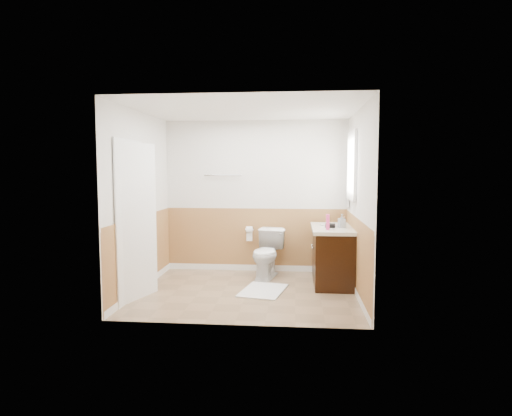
# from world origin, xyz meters

# --- Properties ---
(floor) EXTENTS (3.00, 3.00, 0.00)m
(floor) POSITION_xyz_m (0.00, 0.00, 0.00)
(floor) COLOR #8C7051
(floor) RESTS_ON ground
(ceiling) EXTENTS (3.00, 3.00, 0.00)m
(ceiling) POSITION_xyz_m (0.00, 0.00, 2.50)
(ceiling) COLOR white
(ceiling) RESTS_ON floor
(wall_back) EXTENTS (3.00, 0.00, 3.00)m
(wall_back) POSITION_xyz_m (0.00, 1.30, 1.25)
(wall_back) COLOR silver
(wall_back) RESTS_ON floor
(wall_front) EXTENTS (3.00, 0.00, 3.00)m
(wall_front) POSITION_xyz_m (0.00, -1.30, 1.25)
(wall_front) COLOR silver
(wall_front) RESTS_ON floor
(wall_left) EXTENTS (0.00, 3.00, 3.00)m
(wall_left) POSITION_xyz_m (-1.50, 0.00, 1.25)
(wall_left) COLOR silver
(wall_left) RESTS_ON floor
(wall_right) EXTENTS (0.00, 3.00, 3.00)m
(wall_right) POSITION_xyz_m (1.50, 0.00, 1.25)
(wall_right) COLOR silver
(wall_right) RESTS_ON floor
(wainscot_back) EXTENTS (3.00, 0.00, 3.00)m
(wainscot_back) POSITION_xyz_m (0.00, 1.29, 0.50)
(wainscot_back) COLOR #9F693F
(wainscot_back) RESTS_ON floor
(wainscot_front) EXTENTS (3.00, 0.00, 3.00)m
(wainscot_front) POSITION_xyz_m (0.00, -1.29, 0.50)
(wainscot_front) COLOR #9F693F
(wainscot_front) RESTS_ON floor
(wainscot_left) EXTENTS (0.00, 2.60, 2.60)m
(wainscot_left) POSITION_xyz_m (-1.49, 0.00, 0.50)
(wainscot_left) COLOR #9F693F
(wainscot_left) RESTS_ON floor
(wainscot_right) EXTENTS (0.00, 2.60, 2.60)m
(wainscot_right) POSITION_xyz_m (1.49, 0.00, 0.50)
(wainscot_right) COLOR #9F693F
(wainscot_right) RESTS_ON floor
(toilet) EXTENTS (0.56, 0.81, 0.75)m
(toilet) POSITION_xyz_m (0.22, 0.85, 0.38)
(toilet) COLOR white
(toilet) RESTS_ON floor
(bath_mat) EXTENTS (0.70, 0.89, 0.02)m
(bath_mat) POSITION_xyz_m (0.22, 0.05, 0.01)
(bath_mat) COLOR white
(bath_mat) RESTS_ON floor
(vanity_cabinet) EXTENTS (0.55, 1.10, 0.80)m
(vanity_cabinet) POSITION_xyz_m (1.21, 0.57, 0.40)
(vanity_cabinet) COLOR black
(vanity_cabinet) RESTS_ON floor
(vanity_knob_left) EXTENTS (0.03, 0.03, 0.03)m
(vanity_knob_left) POSITION_xyz_m (0.91, 0.47, 0.55)
(vanity_knob_left) COLOR silver
(vanity_knob_left) RESTS_ON vanity_cabinet
(vanity_knob_right) EXTENTS (0.03, 0.03, 0.03)m
(vanity_knob_right) POSITION_xyz_m (0.91, 0.67, 0.55)
(vanity_knob_right) COLOR white
(vanity_knob_right) RESTS_ON vanity_cabinet
(countertop) EXTENTS (0.60, 1.15, 0.05)m
(countertop) POSITION_xyz_m (1.20, 0.57, 0.83)
(countertop) COLOR beige
(countertop) RESTS_ON vanity_cabinet
(sink_basin) EXTENTS (0.36, 0.36, 0.02)m
(sink_basin) POSITION_xyz_m (1.21, 0.72, 0.86)
(sink_basin) COLOR silver
(sink_basin) RESTS_ON countertop
(faucet) EXTENTS (0.02, 0.02, 0.14)m
(faucet) POSITION_xyz_m (1.39, 0.72, 0.92)
(faucet) COLOR silver
(faucet) RESTS_ON countertop
(lotion_bottle) EXTENTS (0.05, 0.05, 0.22)m
(lotion_bottle) POSITION_xyz_m (1.11, 0.25, 0.96)
(lotion_bottle) COLOR #EE3D8B
(lotion_bottle) RESTS_ON countertop
(soap_dispenser) EXTENTS (0.11, 0.11, 0.20)m
(soap_dispenser) POSITION_xyz_m (1.33, 0.50, 0.95)
(soap_dispenser) COLOR #8E98A0
(soap_dispenser) RESTS_ON countertop
(hair_dryer_body) EXTENTS (0.14, 0.07, 0.07)m
(hair_dryer_body) POSITION_xyz_m (1.16, 0.45, 0.89)
(hair_dryer_body) COLOR black
(hair_dryer_body) RESTS_ON countertop
(hair_dryer_handle) EXTENTS (0.03, 0.03, 0.07)m
(hair_dryer_handle) POSITION_xyz_m (1.13, 0.50, 0.86)
(hair_dryer_handle) COLOR black
(hair_dryer_handle) RESTS_ON countertop
(mirror_panel) EXTENTS (0.02, 0.35, 0.90)m
(mirror_panel) POSITION_xyz_m (1.48, 1.10, 1.55)
(mirror_panel) COLOR silver
(mirror_panel) RESTS_ON wall_right
(window_frame) EXTENTS (0.04, 0.80, 1.00)m
(window_frame) POSITION_xyz_m (1.47, 0.59, 1.75)
(window_frame) COLOR white
(window_frame) RESTS_ON wall_right
(window_glass) EXTENTS (0.01, 0.70, 0.90)m
(window_glass) POSITION_xyz_m (1.49, 0.59, 1.75)
(window_glass) COLOR white
(window_glass) RESTS_ON wall_right
(door) EXTENTS (0.29, 0.78, 2.04)m
(door) POSITION_xyz_m (-1.40, -0.45, 1.02)
(door) COLOR white
(door) RESTS_ON wall_left
(door_frame) EXTENTS (0.02, 0.92, 2.10)m
(door_frame) POSITION_xyz_m (-1.48, -0.45, 1.03)
(door_frame) COLOR white
(door_frame) RESTS_ON wall_left
(door_knob) EXTENTS (0.06, 0.06, 0.06)m
(door_knob) POSITION_xyz_m (-1.34, -0.12, 0.95)
(door_knob) COLOR silver
(door_knob) RESTS_ON door
(towel_bar) EXTENTS (0.62, 0.02, 0.02)m
(towel_bar) POSITION_xyz_m (-0.55, 1.25, 1.60)
(towel_bar) COLOR silver
(towel_bar) RESTS_ON wall_back
(tp_holder_bar) EXTENTS (0.14, 0.02, 0.02)m
(tp_holder_bar) POSITION_xyz_m (-0.10, 1.23, 0.70)
(tp_holder_bar) COLOR silver
(tp_holder_bar) RESTS_ON wall_back
(tp_roll) EXTENTS (0.10, 0.11, 0.11)m
(tp_roll) POSITION_xyz_m (-0.10, 1.23, 0.70)
(tp_roll) COLOR white
(tp_roll) RESTS_ON tp_holder_bar
(tp_sheet) EXTENTS (0.10, 0.01, 0.16)m
(tp_sheet) POSITION_xyz_m (-0.10, 1.23, 0.59)
(tp_sheet) COLOR white
(tp_sheet) RESTS_ON tp_roll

